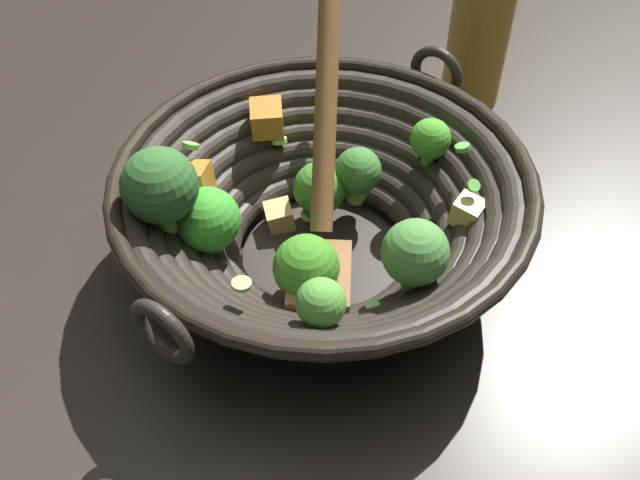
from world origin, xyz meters
TOP-DOWN VIEW (x-y plane):
  - ground_plane at (0.00, 0.00)m, footprint 4.00×4.00m
  - wok at (0.00, 0.00)m, footprint 0.35×0.35m
  - cooking_oil_bottle at (-0.25, -0.17)m, footprint 0.06×0.06m

SIDE VIEW (x-z plane):
  - ground_plane at x=0.00m, z-range 0.00..0.00m
  - wok at x=0.00m, z-range -0.06..0.20m
  - cooking_oil_bottle at x=-0.25m, z-range -0.02..0.20m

